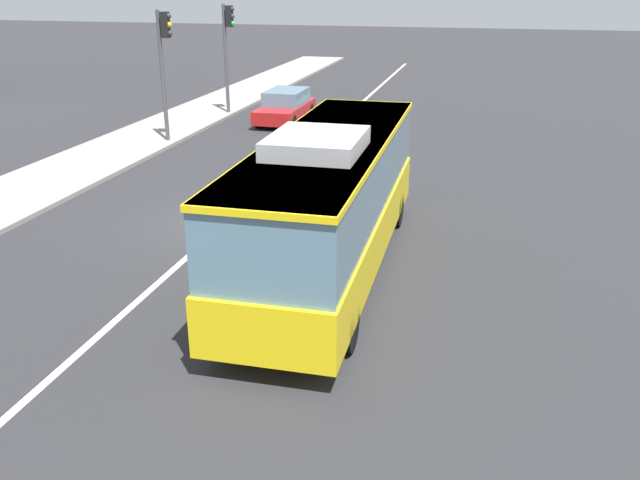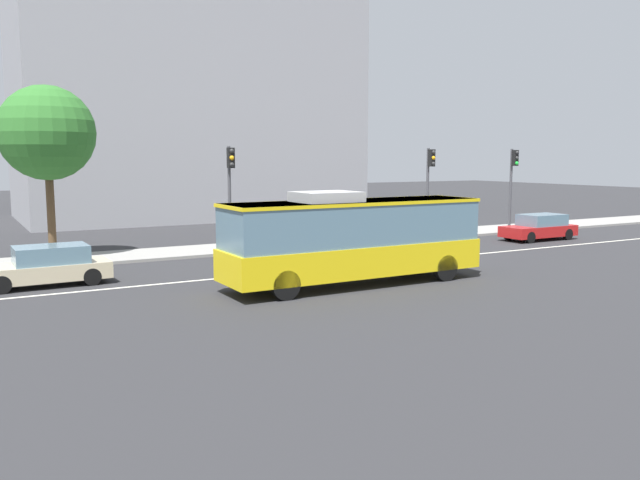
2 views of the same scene
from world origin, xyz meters
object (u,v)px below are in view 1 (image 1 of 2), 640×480
at_px(transit_bus, 329,196).
at_px(traffic_light_near_corner, 164,54).
at_px(sedan_red, 286,106).
at_px(traffic_light_mid_block, 228,40).

height_order(transit_bus, traffic_light_near_corner, traffic_light_near_corner).
relative_size(sedan_red, traffic_light_near_corner, 0.87).
bearing_deg(transit_bus, traffic_light_mid_block, 27.19).
bearing_deg(traffic_light_mid_block, transit_bus, -61.68).
bearing_deg(traffic_light_near_corner, traffic_light_mid_block, 83.98).
bearing_deg(traffic_light_mid_block, sedan_red, -16.31).
height_order(transit_bus, sedan_red, transit_bus).
bearing_deg(traffic_light_near_corner, transit_bus, -54.27).
bearing_deg(traffic_light_near_corner, sedan_red, 54.39).
relative_size(transit_bus, sedan_red, 2.23).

